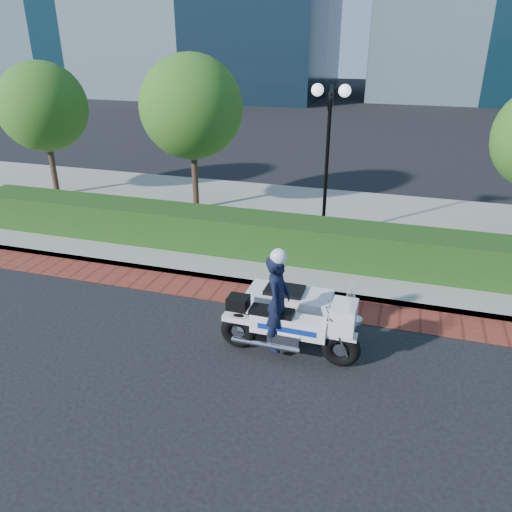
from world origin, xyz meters
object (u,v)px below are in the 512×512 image
(lamppost, at_px, (328,139))
(tree_a, at_px, (43,107))
(tree_b, at_px, (191,107))
(police_motorcycle, at_px, (288,311))

(lamppost, height_order, tree_a, tree_a)
(tree_b, bearing_deg, police_motorcycle, -54.35)
(police_motorcycle, bearing_deg, tree_b, 126.32)
(tree_a, bearing_deg, police_motorcycle, -32.89)
(lamppost, relative_size, tree_b, 0.86)
(tree_a, bearing_deg, tree_b, 0.00)
(tree_a, distance_m, police_motorcycle, 12.47)
(police_motorcycle, bearing_deg, tree_a, 147.78)
(lamppost, distance_m, police_motorcycle, 5.78)
(tree_a, distance_m, tree_b, 5.50)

